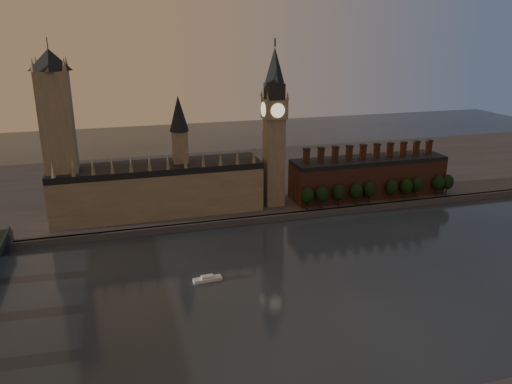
{
  "coord_description": "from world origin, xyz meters",
  "views": [
    {
      "loc": [
        -89.96,
        -190.77,
        115.81
      ],
      "look_at": [
        -18.12,
        55.0,
        32.31
      ],
      "focal_mm": 35.0,
      "sensor_mm": 36.0,
      "label": 1
    }
  ],
  "objects": [
    {
      "name": "embankment_tree_8",
      "position": [
        126.88,
        94.59,
        13.47
      ],
      "size": [
        8.6,
        8.6,
        14.88
      ],
      "color": "black",
      "rests_on": "north_bank"
    },
    {
      "name": "river_boat",
      "position": [
        -51.85,
        23.38,
        1.06
      ],
      "size": [
        14.02,
        4.81,
        2.76
      ],
      "rotation": [
        0.0,
        0.0,
        0.06
      ],
      "color": "silver",
      "rests_on": "ground"
    },
    {
      "name": "embankment_tree_5",
      "position": [
        90.09,
        94.84,
        13.47
      ],
      "size": [
        8.6,
        8.6,
        14.88
      ],
      "color": "black",
      "rests_on": "north_bank"
    },
    {
      "name": "embankment_tree_7",
      "position": [
        110.24,
        95.5,
        13.47
      ],
      "size": [
        8.6,
        8.6,
        14.88
      ],
      "color": "black",
      "rests_on": "north_bank"
    },
    {
      "name": "palace_of_westminster",
      "position": [
        -64.41,
        114.91,
        21.63
      ],
      "size": [
        130.0,
        30.3,
        74.0
      ],
      "color": "gray",
      "rests_on": "north_bank"
    },
    {
      "name": "victoria_tower",
      "position": [
        -120.0,
        115.0,
        59.09
      ],
      "size": [
        24.0,
        24.0,
        108.0
      ],
      "color": "gray",
      "rests_on": "north_bank"
    },
    {
      "name": "embankment_tree_1",
      "position": [
        38.08,
        93.89,
        13.47
      ],
      "size": [
        8.6,
        8.6,
        14.88
      ],
      "color": "black",
      "rests_on": "north_bank"
    },
    {
      "name": "chimney_block",
      "position": [
        80.0,
        110.0,
        17.82
      ],
      "size": [
        110.0,
        25.0,
        37.0
      ],
      "color": "brown",
      "rests_on": "north_bank"
    },
    {
      "name": "embankment_tree_0",
      "position": [
        27.97,
        94.05,
        13.47
      ],
      "size": [
        8.6,
        8.6,
        14.88
      ],
      "color": "black",
      "rests_on": "north_bank"
    },
    {
      "name": "embankment_tree_2",
      "position": [
        50.32,
        94.42,
        13.47
      ],
      "size": [
        8.6,
        8.6,
        14.88
      ],
      "color": "black",
      "rests_on": "north_bank"
    },
    {
      "name": "embankment_tree_6",
      "position": [
        100.76,
        93.69,
        13.47
      ],
      "size": [
        8.6,
        8.6,
        14.88
      ],
      "color": "black",
      "rests_on": "north_bank"
    },
    {
      "name": "north_bank",
      "position": [
        0.0,
        178.04,
        2.0
      ],
      "size": [
        900.0,
        182.0,
        4.0
      ],
      "color": "#47474C",
      "rests_on": "ground"
    },
    {
      "name": "embankment_tree_3",
      "position": [
        62.85,
        93.57,
        13.47
      ],
      "size": [
        8.6,
        8.6,
        14.88
      ],
      "color": "black",
      "rests_on": "north_bank"
    },
    {
      "name": "embankment_tree_9",
      "position": [
        134.41,
        94.55,
        13.47
      ],
      "size": [
        8.6,
        8.6,
        14.88
      ],
      "color": "black",
      "rests_on": "north_bank"
    },
    {
      "name": "ground",
      "position": [
        0.0,
        0.0,
        0.0
      ],
      "size": [
        900.0,
        900.0,
        0.0
      ],
      "primitive_type": "plane",
      "color": "black",
      "rests_on": "ground"
    },
    {
      "name": "embankment_tree_4",
      "position": [
        72.98,
        94.43,
        13.47
      ],
      "size": [
        8.6,
        8.6,
        14.88
      ],
      "color": "black",
      "rests_on": "north_bank"
    },
    {
      "name": "big_ben",
      "position": [
        10.0,
        110.0,
        56.83
      ],
      "size": [
        15.0,
        15.0,
        107.0
      ],
      "color": "gray",
      "rests_on": "north_bank"
    }
  ]
}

